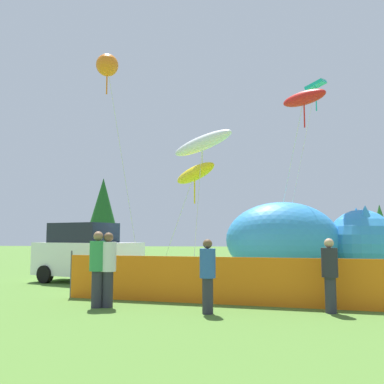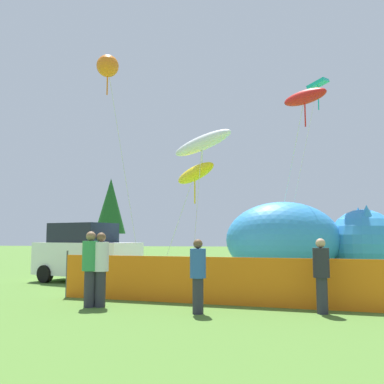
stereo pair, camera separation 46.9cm
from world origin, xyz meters
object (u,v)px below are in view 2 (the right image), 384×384
at_px(spectator_in_green_shirt, 101,266).
at_px(kite_red_lizard, 305,98).
at_px(kite_white_ghost, 202,143).
at_px(kite_orange_flower, 108,67).
at_px(spectator_in_red_shirt, 90,265).
at_px(folding_chair, 260,277).
at_px(kite_yellow_hero, 195,174).
at_px(parked_car, 86,253).
at_px(inflatable_cat, 307,243).
at_px(spectator_in_yellow_shirt, 198,273).
at_px(spectator_in_grey_shirt, 321,272).
at_px(kite_teal_diamond, 317,88).

bearing_deg(spectator_in_green_shirt, kite_red_lizard, 54.15).
distance_m(kite_white_ghost, kite_orange_flower, 5.43).
bearing_deg(spectator_in_red_shirt, folding_chair, 36.35).
distance_m(folding_chair, kite_yellow_hero, 6.85).
relative_size(parked_car, kite_yellow_hero, 0.89).
bearing_deg(spectator_in_red_shirt, inflatable_cat, 53.33).
xyz_separation_m(spectator_in_red_shirt, kite_orange_flower, (-2.27, 7.16, 8.09)).
distance_m(parked_car, kite_red_lizard, 11.15).
height_order(parked_car, spectator_in_yellow_shirt, parked_car).
distance_m(spectator_in_grey_shirt, kite_yellow_hero, 9.67).
distance_m(folding_chair, spectator_in_green_shirt, 4.90).
xyz_separation_m(parked_car, kite_orange_flower, (0.05, 1.81, 8.01)).
height_order(folding_chair, kite_white_ghost, kite_white_ghost).
xyz_separation_m(spectator_in_green_shirt, spectator_in_yellow_shirt, (2.49, -0.57, -0.09)).
xyz_separation_m(spectator_in_green_shirt, spectator_in_red_shirt, (-0.24, -0.07, 0.02)).
bearing_deg(kite_red_lizard, spectator_in_red_shirt, -126.68).
relative_size(parked_car, kite_red_lizard, 0.54).
distance_m(spectator_in_red_shirt, kite_teal_diamond, 15.12).
relative_size(spectator_in_grey_shirt, kite_teal_diamond, 0.18).
bearing_deg(kite_yellow_hero, spectator_in_green_shirt, -98.73).
distance_m(parked_car, folding_chair, 6.86).
distance_m(folding_chair, inflatable_cat, 5.63).
bearing_deg(kite_yellow_hero, folding_chair, -61.84).
distance_m(inflatable_cat, kite_white_ghost, 5.98).
height_order(spectator_in_yellow_shirt, kite_yellow_hero, kite_yellow_hero).
bearing_deg(spectator_in_green_shirt, spectator_in_grey_shirt, -1.80).
distance_m(kite_orange_flower, kite_teal_diamond, 10.03).
bearing_deg(inflatable_cat, spectator_in_green_shirt, -133.09).
relative_size(spectator_in_red_shirt, kite_yellow_hero, 0.37).
bearing_deg(folding_chair, kite_white_ghost, -142.41).
distance_m(spectator_in_yellow_shirt, kite_white_ghost, 9.09).
distance_m(kite_orange_flower, kite_red_lizard, 8.66).
bearing_deg(spectator_in_red_shirt, kite_yellow_hero, 79.69).
bearing_deg(kite_orange_flower, kite_red_lizard, 7.76).
height_order(parked_car, kite_orange_flower, kite_orange_flower).
relative_size(inflatable_cat, kite_yellow_hero, 1.47).
bearing_deg(folding_chair, inflatable_cat, 168.51).
bearing_deg(parked_car, folding_chair, 1.36).
bearing_deg(inflatable_cat, kite_yellow_hero, 175.28).
bearing_deg(kite_teal_diamond, spectator_in_grey_shirt, -98.63).
height_order(kite_teal_diamond, kite_red_lizard, kite_teal_diamond).
height_order(inflatable_cat, spectator_in_grey_shirt, inflatable_cat).
relative_size(inflatable_cat, spectator_in_yellow_shirt, 4.40).
relative_size(inflatable_cat, spectator_in_red_shirt, 3.95).
relative_size(spectator_in_green_shirt, spectator_in_red_shirt, 0.98).
relative_size(parked_car, spectator_in_yellow_shirt, 2.66).
bearing_deg(kite_white_ghost, kite_orange_flower, -178.65).
distance_m(spectator_in_grey_shirt, kite_orange_flower, 13.38).
xyz_separation_m(kite_yellow_hero, kite_red_lizard, (4.74, 0.32, 3.25)).
distance_m(folding_chair, spectator_in_red_shirt, 5.13).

